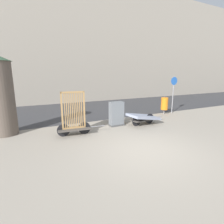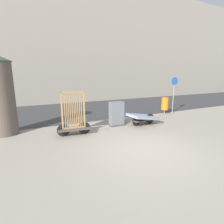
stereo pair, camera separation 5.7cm
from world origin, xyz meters
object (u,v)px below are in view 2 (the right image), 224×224
trash_bin (165,104)px  sign_post (174,90)px  bike_cart_with_bedframe (74,120)px  bike_cart_with_mattress (144,117)px  utility_cabinet (116,115)px  advertising_column (2,96)px

trash_bin → sign_post: sign_post is taller
bike_cart_with_bedframe → bike_cart_with_mattress: bearing=5.3°
bike_cart_with_mattress → trash_bin: 3.08m
trash_bin → bike_cart_with_bedframe: bearing=-167.4°
bike_cart_with_mattress → trash_bin: (2.72, 1.43, 0.30)m
utility_cabinet → bike_cart_with_mattress: bearing=-20.8°
utility_cabinet → bike_cart_with_bedframe: bearing=-167.7°
bike_cart_with_bedframe → trash_bin: size_ratio=1.90×
advertising_column → trash_bin: bearing=0.0°
trash_bin → sign_post: (0.69, -0.01, 0.89)m
bike_cart_with_mattress → trash_bin: trash_bin is taller
bike_cart_with_bedframe → advertising_column: advertising_column is taller
bike_cart_with_bedframe → bike_cart_with_mattress: (3.66, 0.00, -0.28)m
bike_cart_with_mattress → utility_cabinet: (-1.33, 0.51, 0.17)m
utility_cabinet → trash_bin: bearing=12.8°
sign_post → trash_bin: bearing=179.4°
advertising_column → sign_post: bearing=-0.0°
utility_cabinet → sign_post: 4.93m
trash_bin → bike_cart_with_mattress: bearing=-152.3°
bike_cart_with_bedframe → trash_bin: (6.37, 1.43, 0.02)m
bike_cart_with_mattress → utility_cabinet: 1.44m
bike_cart_with_bedframe → bike_cart_with_mattress: 3.67m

